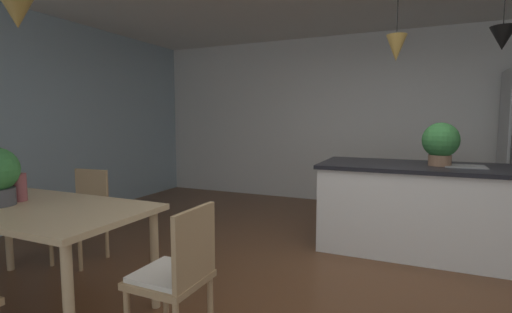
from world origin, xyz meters
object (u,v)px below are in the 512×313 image
Objects in this scene: kitchen_island at (438,209)px; potted_plant_on_island at (441,142)px; chair_kitchen_end at (176,273)px; dining_table at (28,215)px; chair_far_left at (83,212)px; vase_on_dining_table at (19,187)px.

kitchen_island is 0.67m from potted_plant_on_island.
chair_kitchen_end is 2.02× the size of potted_plant_on_island.
chair_far_left is at bearing 116.90° from dining_table.
kitchen_island is at bearing 26.62° from chair_far_left.
potted_plant_on_island is (2.73, 2.38, 0.45)m from dining_table.
kitchen_island is 5.42× the size of potted_plant_on_island.
chair_far_left is 0.87m from vase_on_dining_table.
kitchen_island reaches higher than chair_kitchen_end.
vase_on_dining_table is at bearing 177.65° from chair_kitchen_end.
chair_kitchen_end reaches higher than dining_table.
potted_plant_on_island is at bearing 180.00° from kitchen_island.
chair_far_left reaches higher than dining_table.
potted_plant_on_island reaches higher than vase_on_dining_table.
dining_table is at bearing -18.99° from vase_on_dining_table.
vase_on_dining_table is (-1.44, 0.06, 0.39)m from chair_kitchen_end.
chair_kitchen_end is (1.68, -0.81, 0.00)m from chair_far_left.
kitchen_island is (1.47, 2.38, -0.01)m from chair_kitchen_end.
kitchen_island is at bearing 41.05° from dining_table.
chair_far_left is 3.57m from potted_plant_on_island.
dining_table is 0.25m from vase_on_dining_table.
vase_on_dining_table is (-2.90, -2.32, 0.40)m from kitchen_island.
dining_table is at bearing -63.10° from chair_far_left.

